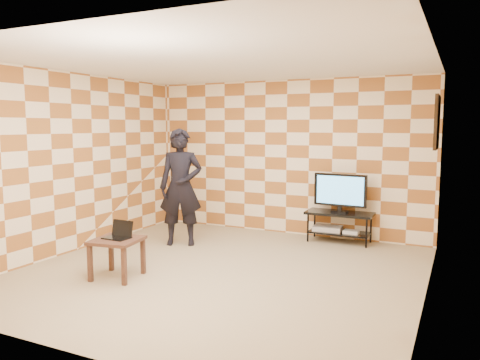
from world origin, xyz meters
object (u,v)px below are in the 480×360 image
object	(u,v)px
person	(181,187)
side_table	(117,246)
tv	(340,191)
tv_stand	(339,220)

from	to	relation	value
person	side_table	bearing A→B (deg)	-109.05
tv	person	world-z (taller)	person
tv_stand	side_table	bearing A→B (deg)	-124.69
tv	person	size ratio (longest dim) A/B	0.47
side_table	tv	bearing A→B (deg)	55.28
tv	side_table	world-z (taller)	tv
side_table	tv_stand	bearing A→B (deg)	55.31
person	tv	bearing A→B (deg)	3.84
tv_stand	person	xyz separation A→B (m)	(-2.26, -1.24, 0.57)
tv_stand	person	size ratio (longest dim) A/B	0.58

